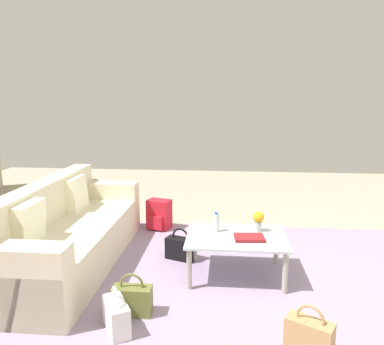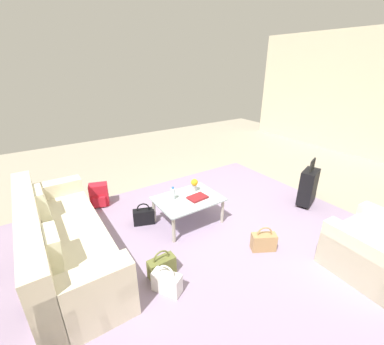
{
  "view_description": "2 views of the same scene",
  "coord_description": "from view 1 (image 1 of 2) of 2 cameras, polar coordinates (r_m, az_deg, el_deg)",
  "views": [
    {
      "loc": [
        0.51,
        2.98,
        1.73
      ],
      "look_at": [
        0.82,
        -0.34,
        1.07
      ],
      "focal_mm": 35.0,
      "sensor_mm": 36.0,
      "label": 1
    },
    {
      "loc": [
        2.24,
        2.37,
        2.31
      ],
      "look_at": [
        0.33,
        -0.49,
        0.83
      ],
      "focal_mm": 24.0,
      "sensor_mm": 36.0,
      "label": 2
    }
  ],
  "objects": [
    {
      "name": "water_bottle",
      "position": [
        3.78,
        3.72,
        -7.63
      ],
      "size": [
        0.06,
        0.06,
        0.2
      ],
      "color": "silver",
      "rests_on": "coffee_table"
    },
    {
      "name": "handbag_olive",
      "position": [
        3.25,
        -9.12,
        -18.58
      ],
      "size": [
        0.32,
        0.14,
        0.36
      ],
      "color": "olive",
      "rests_on": "ground"
    },
    {
      "name": "handbag_black",
      "position": [
        4.17,
        -1.76,
        -11.44
      ],
      "size": [
        0.35,
        0.24,
        0.36
      ],
      "color": "black",
      "rests_on": "ground"
    },
    {
      "name": "handbag_white",
      "position": [
        3.07,
        -11.46,
        -20.58
      ],
      "size": [
        0.28,
        0.35,
        0.36
      ],
      "color": "white",
      "rests_on": "ground"
    },
    {
      "name": "couch",
      "position": [
        4.2,
        -18.86,
        -9.27
      ],
      "size": [
        0.86,
        2.39,
        0.87
      ],
      "color": "beige",
      "rests_on": "ground"
    },
    {
      "name": "flower_vase",
      "position": [
        3.83,
        10.08,
        -7.07
      ],
      "size": [
        0.11,
        0.11,
        0.21
      ],
      "color": "#B2B7BC",
      "rests_on": "coffee_table"
    },
    {
      "name": "handbag_tan",
      "position": [
        2.93,
        17.42,
        -22.58
      ],
      "size": [
        0.35,
        0.28,
        0.36
      ],
      "color": "tan",
      "rests_on": "ground"
    },
    {
      "name": "area_rug",
      "position": [
        3.28,
        3.17,
        -20.71
      ],
      "size": [
        5.2,
        4.4,
        0.01
      ],
      "primitive_type": "cube",
      "color": "#9984A3",
      "rests_on": "ground"
    },
    {
      "name": "backpack_red",
      "position": [
        5.09,
        -5.07,
        -6.47
      ],
      "size": [
        0.35,
        0.32,
        0.4
      ],
      "color": "red",
      "rests_on": "ground"
    },
    {
      "name": "coffee_table_book",
      "position": [
        3.65,
        8.73,
        -9.8
      ],
      "size": [
        0.3,
        0.22,
        0.03
      ],
      "primitive_type": "cube",
      "rotation": [
        0.0,
        0.0,
        0.08
      ],
      "color": "maroon",
      "rests_on": "coffee_table"
    },
    {
      "name": "ground_plane",
      "position": [
        3.49,
        13.78,
        -18.99
      ],
      "size": [
        12.0,
        12.0,
        0.0
      ],
      "primitive_type": "plane",
      "color": "#A89E89"
    },
    {
      "name": "coffee_table",
      "position": [
        3.74,
        6.76,
        -10.31
      ],
      "size": [
        0.97,
        0.71,
        0.42
      ],
      "color": "silver",
      "rests_on": "ground"
    }
  ]
}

